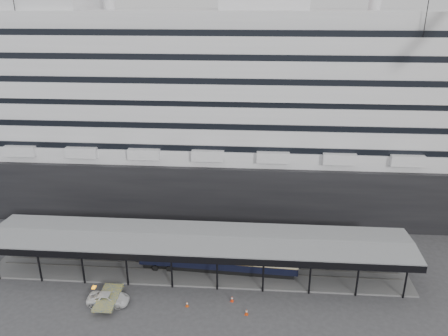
% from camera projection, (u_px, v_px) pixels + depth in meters
% --- Properties ---
extents(ground, '(200.00, 200.00, 0.00)m').
position_uv_depth(ground, '(194.00, 292.00, 54.99)').
color(ground, '#3C3C3E').
rests_on(ground, ground).
extents(cruise_ship, '(130.00, 30.00, 43.90)m').
position_uv_depth(cruise_ship, '(216.00, 96.00, 78.09)').
color(cruise_ship, black).
rests_on(cruise_ship, ground).
extents(platform_canopy, '(56.00, 9.18, 5.30)m').
position_uv_depth(platform_canopy, '(198.00, 255.00, 58.79)').
color(platform_canopy, slate).
rests_on(platform_canopy, ground).
extents(port_truck, '(5.06, 2.36, 1.40)m').
position_uv_depth(port_truck, '(108.00, 299.00, 52.74)').
color(port_truck, white).
rests_on(port_truck, ground).
extents(pullman_carriage, '(21.43, 4.00, 20.92)m').
position_uv_depth(pullman_carriage, '(218.00, 254.00, 58.53)').
color(pullman_carriage, black).
rests_on(pullman_carriage, ground).
extents(traffic_cone_left, '(0.48, 0.48, 0.71)m').
position_uv_depth(traffic_cone_left, '(187.00, 304.00, 52.37)').
color(traffic_cone_left, '#D2460B').
rests_on(traffic_cone_left, ground).
extents(traffic_cone_mid, '(0.50, 0.50, 0.76)m').
position_uv_depth(traffic_cone_mid, '(232.00, 299.00, 53.24)').
color(traffic_cone_mid, red).
rests_on(traffic_cone_mid, ground).
extents(traffic_cone_right, '(0.48, 0.48, 0.77)m').
position_uv_depth(traffic_cone_right, '(246.00, 312.00, 51.00)').
color(traffic_cone_right, red).
rests_on(traffic_cone_right, ground).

